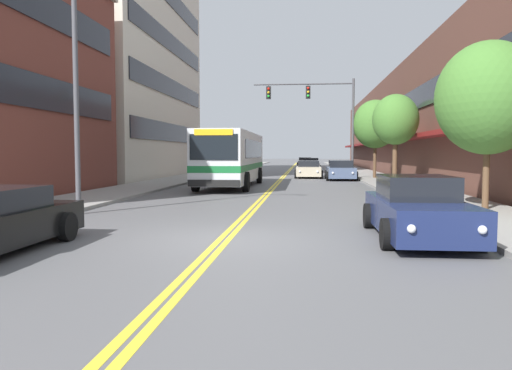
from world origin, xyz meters
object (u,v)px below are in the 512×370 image
(car_slate_blue_parked_right_mid, at_px, (341,171))
(street_tree_right_near, at_px, (488,98))
(car_champagne_moving_second, at_px, (308,170))
(car_beige_moving_third, at_px, (305,162))
(traffic_signal_mast, at_px, (320,108))
(car_navy_parked_right_foreground, at_px, (417,209))
(street_tree_right_far, at_px, (375,124))
(fire_hydrant, at_px, (429,194))
(street_tree_right_mid, at_px, (395,120))
(car_red_parked_left_mid, at_px, (236,168))
(street_lamp_left_near, at_px, (84,57))
(car_silver_moving_lead, at_px, (311,165))
(city_bus, at_px, (232,156))

(car_slate_blue_parked_right_mid, bearing_deg, street_tree_right_near, -80.41)
(car_champagne_moving_second, relative_size, car_beige_moving_third, 1.14)
(car_champagne_moving_second, relative_size, traffic_signal_mast, 0.64)
(car_navy_parked_right_foreground, distance_m, car_beige_moving_third, 58.29)
(car_slate_blue_parked_right_mid, xyz_separation_m, car_beige_moving_third, (-2.58, 33.70, -0.04))
(car_navy_parked_right_foreground, distance_m, street_tree_right_far, 26.01)
(car_slate_blue_parked_right_mid, distance_m, fire_hydrant, 18.78)
(fire_hydrant, bearing_deg, car_beige_moving_third, 94.63)
(car_slate_blue_parked_right_mid, relative_size, fire_hydrant, 4.92)
(car_slate_blue_parked_right_mid, xyz_separation_m, street_tree_right_mid, (2.48, -7.42, 3.12))
(car_red_parked_left_mid, bearing_deg, street_lamp_left_near, -91.11)
(car_silver_moving_lead, height_order, street_tree_right_far, street_tree_right_far)
(fire_hydrant, bearing_deg, car_silver_moving_lead, 96.09)
(street_lamp_left_near, bearing_deg, street_tree_right_near, 7.69)
(street_tree_right_far, bearing_deg, car_beige_moving_third, 98.93)
(car_navy_parked_right_foreground, xyz_separation_m, street_lamp_left_near, (-9.32, 3.46, 4.23))
(traffic_signal_mast, height_order, street_lamp_left_near, street_lamp_left_near)
(city_bus, height_order, street_tree_right_mid, street_tree_right_mid)
(street_lamp_left_near, distance_m, street_tree_right_mid, 18.07)
(street_tree_right_mid, height_order, street_tree_right_far, street_tree_right_far)
(car_red_parked_left_mid, distance_m, street_tree_right_far, 13.87)
(car_red_parked_left_mid, xyz_separation_m, car_beige_moving_third, (6.15, 25.22, 0.02))
(traffic_signal_mast, distance_m, street_tree_right_near, 20.92)
(car_red_parked_left_mid, height_order, street_lamp_left_near, street_lamp_left_near)
(car_silver_moving_lead, xyz_separation_m, car_beige_moving_third, (-0.60, 18.25, -0.05))
(city_bus, bearing_deg, car_beige_moving_third, 84.30)
(car_red_parked_left_mid, relative_size, street_lamp_left_near, 0.57)
(car_silver_moving_lead, distance_m, street_lamp_left_near, 37.48)
(street_tree_right_mid, bearing_deg, street_lamp_left_near, -130.80)
(car_beige_moving_third, bearing_deg, car_navy_parked_right_foreground, -87.45)
(city_bus, distance_m, traffic_signal_mast, 10.55)
(city_bus, xyz_separation_m, car_beige_moving_third, (4.12, 41.24, -1.13))
(car_slate_blue_parked_right_mid, xyz_separation_m, street_lamp_left_near, (-9.31, -21.07, 4.23))
(car_red_parked_left_mid, relative_size, traffic_signal_mast, 0.64)
(car_silver_moving_lead, bearing_deg, car_champagne_moving_second, -91.32)
(car_red_parked_left_mid, relative_size, car_slate_blue_parked_right_mid, 1.12)
(car_beige_moving_third, relative_size, street_tree_right_mid, 0.81)
(street_tree_right_mid, relative_size, street_tree_right_far, 0.90)
(car_slate_blue_parked_right_mid, bearing_deg, car_beige_moving_third, 94.39)
(car_silver_moving_lead, bearing_deg, street_tree_right_far, -72.45)
(car_slate_blue_parked_right_mid, height_order, street_lamp_left_near, street_lamp_left_near)
(car_champagne_moving_second, distance_m, street_tree_right_mid, 12.04)
(car_beige_moving_third, relative_size, street_tree_right_far, 0.73)
(city_bus, xyz_separation_m, car_slate_blue_parked_right_mid, (6.70, 7.54, -1.09))
(car_silver_moving_lead, relative_size, street_tree_right_mid, 0.88)
(street_lamp_left_near, distance_m, fire_hydrant, 12.02)
(car_beige_moving_third, relative_size, street_tree_right_near, 0.77)
(street_tree_right_mid, bearing_deg, city_bus, -179.25)
(street_tree_right_mid, bearing_deg, car_slate_blue_parked_right_mid, 108.48)
(car_slate_blue_parked_right_mid, distance_m, car_champagne_moving_second, 3.92)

